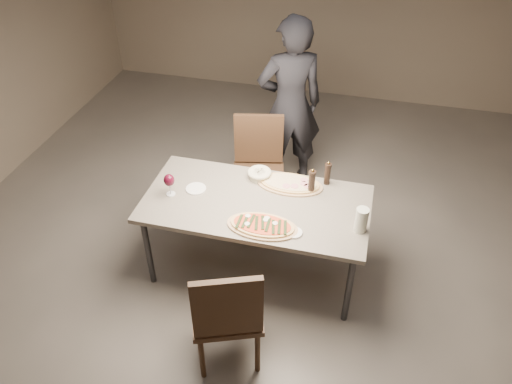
% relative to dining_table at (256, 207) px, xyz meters
% --- Properties ---
extents(room, '(7.00, 7.00, 7.00)m').
position_rel_dining_table_xyz_m(room, '(0.00, 0.00, 0.71)').
color(room, '#615B54').
rests_on(room, ground).
extents(dining_table, '(1.80, 0.90, 0.75)m').
position_rel_dining_table_xyz_m(dining_table, '(0.00, 0.00, 0.00)').
color(dining_table, slate).
rests_on(dining_table, ground).
extents(zucchini_pizza, '(0.54, 0.30, 0.05)m').
position_rel_dining_table_xyz_m(zucchini_pizza, '(0.12, -0.28, 0.07)').
color(zucchini_pizza, tan).
rests_on(zucchini_pizza, dining_table).
extents(ham_pizza, '(0.55, 0.31, 0.04)m').
position_rel_dining_table_xyz_m(ham_pizza, '(0.22, 0.28, 0.07)').
color(ham_pizza, tan).
rests_on(ham_pizza, dining_table).
extents(bread_basket, '(0.20, 0.20, 0.07)m').
position_rel_dining_table_xyz_m(bread_basket, '(-0.05, 0.32, 0.10)').
color(bread_basket, beige).
rests_on(bread_basket, dining_table).
extents(oil_dish, '(0.13, 0.13, 0.01)m').
position_rel_dining_table_xyz_m(oil_dish, '(0.36, -0.29, 0.06)').
color(oil_dish, white).
rests_on(oil_dish, dining_table).
extents(pepper_mill_left, '(0.06, 0.06, 0.23)m').
position_rel_dining_table_xyz_m(pepper_mill_left, '(0.40, 0.23, 0.17)').
color(pepper_mill_left, black).
rests_on(pepper_mill_left, dining_table).
extents(pepper_mill_right, '(0.06, 0.06, 0.22)m').
position_rel_dining_table_xyz_m(pepper_mill_right, '(0.51, 0.38, 0.16)').
color(pepper_mill_right, black).
rests_on(pepper_mill_right, dining_table).
extents(carafe, '(0.10, 0.10, 0.20)m').
position_rel_dining_table_xyz_m(carafe, '(0.83, -0.13, 0.16)').
color(carafe, silver).
rests_on(carafe, dining_table).
extents(wine_glass, '(0.09, 0.09, 0.20)m').
position_rel_dining_table_xyz_m(wine_glass, '(-0.69, -0.08, 0.19)').
color(wine_glass, silver).
rests_on(wine_glass, dining_table).
extents(side_plate, '(0.17, 0.17, 0.01)m').
position_rel_dining_table_xyz_m(side_plate, '(-0.52, 0.04, 0.06)').
color(side_plate, white).
rests_on(side_plate, dining_table).
extents(chair_near, '(0.62, 0.62, 1.01)m').
position_rel_dining_table_xyz_m(chair_near, '(0.04, -0.96, -0.13)').
color(chair_near, '#3E291A').
rests_on(chair_near, ground).
extents(chair_far, '(0.57, 0.57, 1.02)m').
position_rel_dining_table_xyz_m(chair_far, '(-0.17, 0.77, -0.12)').
color(chair_far, '#3E291A').
rests_on(chair_far, ground).
extents(diner, '(0.78, 0.67, 1.81)m').
position_rel_dining_table_xyz_m(diner, '(0.00, 1.35, 0.21)').
color(diner, black).
rests_on(diner, ground).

